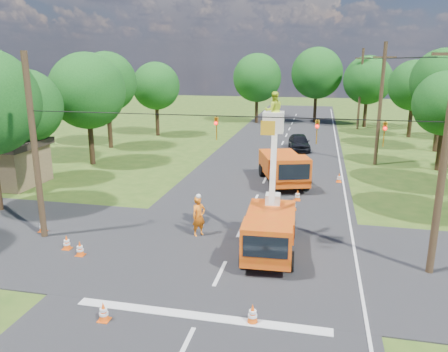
% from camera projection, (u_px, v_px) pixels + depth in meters
% --- Properties ---
extents(ground, '(140.00, 140.00, 0.00)m').
position_uv_depth(ground, '(272.00, 165.00, 36.94)').
color(ground, '#2C4F17').
rests_on(ground, ground).
extents(road_main, '(12.00, 100.00, 0.06)m').
position_uv_depth(road_main, '(272.00, 165.00, 36.94)').
color(road_main, black).
rests_on(road_main, ground).
extents(road_cross, '(56.00, 10.00, 0.07)m').
position_uv_depth(road_cross, '(230.00, 254.00, 19.95)').
color(road_cross, black).
rests_on(road_cross, ground).
extents(stop_bar, '(9.00, 0.45, 0.02)m').
position_uv_depth(stop_bar, '(199.00, 317.00, 15.04)').
color(stop_bar, silver).
rests_on(stop_bar, ground).
extents(edge_line, '(0.12, 90.00, 0.02)m').
position_uv_depth(edge_line, '(341.00, 168.00, 35.79)').
color(edge_line, silver).
rests_on(edge_line, ground).
extents(bucket_truck, '(2.48, 5.76, 7.29)m').
position_uv_depth(bucket_truck, '(270.00, 221.00, 19.68)').
color(bucket_truck, '#E13F0F').
rests_on(bucket_truck, ground).
extents(second_truck, '(4.19, 6.83, 2.41)m').
position_uv_depth(second_truck, '(284.00, 167.00, 30.80)').
color(second_truck, '#E13F0F').
rests_on(second_truck, ground).
extents(ground_worker, '(0.87, 0.89, 2.06)m').
position_uv_depth(ground_worker, '(199.00, 216.00, 21.77)').
color(ground_worker, orange).
rests_on(ground_worker, ground).
extents(distant_car, '(2.57, 4.88, 1.58)m').
position_uv_depth(distant_car, '(299.00, 142.00, 42.73)').
color(distant_car, black).
rests_on(distant_car, ground).
extents(traffic_cone_0, '(0.38, 0.38, 0.71)m').
position_uv_depth(traffic_cone_0, '(104.00, 312.00, 14.73)').
color(traffic_cone_0, '#FF570D').
rests_on(traffic_cone_0, ground).
extents(traffic_cone_1, '(0.38, 0.38, 0.71)m').
position_uv_depth(traffic_cone_1, '(253.00, 314.00, 14.62)').
color(traffic_cone_1, '#FF570D').
rests_on(traffic_cone_1, ground).
extents(traffic_cone_2, '(0.38, 0.38, 0.71)m').
position_uv_depth(traffic_cone_2, '(293.00, 204.00, 25.68)').
color(traffic_cone_2, '#FF570D').
rests_on(traffic_cone_2, ground).
extents(traffic_cone_3, '(0.38, 0.38, 0.71)m').
position_uv_depth(traffic_cone_3, '(298.00, 195.00, 27.37)').
color(traffic_cone_3, '#FF570D').
rests_on(traffic_cone_3, ground).
extents(traffic_cone_4, '(0.38, 0.38, 0.71)m').
position_uv_depth(traffic_cone_4, '(80.00, 249.00, 19.65)').
color(traffic_cone_4, '#FF570D').
rests_on(traffic_cone_4, ground).
extents(traffic_cone_5, '(0.38, 0.38, 0.71)m').
position_uv_depth(traffic_cone_5, '(67.00, 242.00, 20.32)').
color(traffic_cone_5, '#FF570D').
rests_on(traffic_cone_5, ground).
extents(traffic_cone_6, '(0.38, 0.38, 0.71)m').
position_uv_depth(traffic_cone_6, '(42.00, 226.00, 22.39)').
color(traffic_cone_6, '#FF570D').
rests_on(traffic_cone_6, ground).
extents(traffic_cone_7, '(0.38, 0.38, 0.71)m').
position_uv_depth(traffic_cone_7, '(339.00, 178.00, 31.46)').
color(traffic_cone_7, '#FF570D').
rests_on(traffic_cone_7, ground).
extents(traffic_cone_8, '(0.38, 0.38, 0.71)m').
position_uv_depth(traffic_cone_8, '(286.00, 238.00, 20.86)').
color(traffic_cone_8, '#FF570D').
rests_on(traffic_cone_8, ground).
extents(pole_right_near, '(1.80, 0.30, 10.00)m').
position_uv_depth(pole_right_near, '(445.00, 153.00, 16.88)').
color(pole_right_near, '#4C3823').
rests_on(pole_right_near, ground).
extents(pole_right_mid, '(1.80, 0.30, 10.00)m').
position_uv_depth(pole_right_mid, '(380.00, 104.00, 35.76)').
color(pole_right_mid, '#4C3823').
rests_on(pole_right_mid, ground).
extents(pole_right_far, '(1.80, 0.30, 10.00)m').
position_uv_depth(pole_right_far, '(360.00, 89.00, 54.64)').
color(pole_right_far, '#4C3823').
rests_on(pole_right_far, ground).
extents(pole_left, '(0.30, 0.30, 9.00)m').
position_uv_depth(pole_left, '(35.00, 149.00, 20.75)').
color(pole_left, '#4C3823').
rests_on(pole_left, ground).
extents(signal_span, '(18.00, 0.29, 1.07)m').
position_uv_depth(signal_span, '(283.00, 128.00, 17.97)').
color(signal_span, black).
rests_on(signal_span, ground).
extents(shed, '(5.50, 4.50, 3.15)m').
position_uv_depth(shed, '(3.00, 162.00, 30.80)').
color(shed, '#8C704C').
rests_on(shed, ground).
extents(tree_left_c, '(5.20, 5.20, 8.06)m').
position_uv_depth(tree_left_c, '(25.00, 106.00, 30.45)').
color(tree_left_c, '#382616').
rests_on(tree_left_c, ground).
extents(tree_left_d, '(6.20, 6.20, 9.24)m').
position_uv_depth(tree_left_d, '(87.00, 91.00, 35.63)').
color(tree_left_d, '#382616').
rests_on(tree_left_d, ground).
extents(tree_left_e, '(5.80, 5.80, 9.41)m').
position_uv_depth(tree_left_e, '(107.00, 82.00, 42.51)').
color(tree_left_e, '#382616').
rests_on(tree_left_e, ground).
extents(tree_left_f, '(5.40, 5.40, 8.40)m').
position_uv_depth(tree_left_f, '(156.00, 86.00, 49.86)').
color(tree_left_f, '#382616').
rests_on(tree_left_f, ground).
extents(tree_right_c, '(5.00, 5.00, 7.83)m').
position_uv_depth(tree_right_c, '(446.00, 104.00, 33.79)').
color(tree_right_c, '#382616').
rests_on(tree_right_c, ground).
extents(tree_right_d, '(6.00, 6.00, 9.70)m').
position_uv_depth(tree_right_d, '(443.00, 81.00, 40.66)').
color(tree_right_d, '#382616').
rests_on(tree_right_d, ground).
extents(tree_right_e, '(5.60, 5.60, 8.63)m').
position_uv_depth(tree_right_e, '(414.00, 86.00, 48.64)').
color(tree_right_e, '#382616').
rests_on(tree_right_e, ground).
extents(tree_far_a, '(6.60, 6.60, 9.50)m').
position_uv_depth(tree_far_a, '(257.00, 78.00, 59.98)').
color(tree_far_a, '#382616').
rests_on(tree_far_a, ground).
extents(tree_far_b, '(7.00, 7.00, 10.32)m').
position_uv_depth(tree_far_b, '(317.00, 73.00, 60.05)').
color(tree_far_b, '#382616').
rests_on(tree_far_b, ground).
extents(tree_far_c, '(6.20, 6.20, 9.18)m').
position_uv_depth(tree_far_c, '(368.00, 80.00, 56.07)').
color(tree_far_c, '#382616').
rests_on(tree_far_c, ground).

